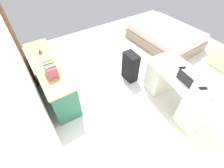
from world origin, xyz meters
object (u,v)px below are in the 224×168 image
office_chair (208,72)px  suitcase_black (130,67)px  cell_phone_near_laptop (203,88)px  credenza (52,78)px  bed (165,36)px  laptop (186,80)px  figurine_small (40,51)px  desk_lamp (217,86)px  desk (179,90)px  cell_phone_by_mouse (182,68)px  computer_mouse (177,71)px

office_chair → suitcase_black: bearing=47.6°
cell_phone_near_laptop → credenza: bearing=72.8°
bed → laptop: bearing=139.5°
office_chair → figurine_small: office_chair is taller
credenza → desk_lamp: (-2.11, -1.85, 0.60)m
credenza → bed: 3.35m
cell_phone_near_laptop → desk_lamp: 0.31m
desk → cell_phone_by_mouse: 0.42m
credenza → cell_phone_by_mouse: (-1.42, -2.05, 0.34)m
computer_mouse → figurine_small: figurine_small is taller
credenza → office_chair: bearing=-120.2°
office_chair → suitcase_black: 1.60m
credenza → computer_mouse: size_ratio=18.00×
figurine_small → desk: bearing=-135.6°
office_chair → credenza: office_chair is taller
desk_lamp → suitcase_black: bearing=9.6°
bed → office_chair: bearing=161.3°
suitcase_black → desk_lamp: bearing=-169.7°
bed → cell_phone_by_mouse: 2.07m
suitcase_black → cell_phone_by_mouse: (-0.89, -0.47, 0.39)m
credenza → bed: size_ratio=0.92×
office_chair → credenza: bearing=59.8°
figurine_small → computer_mouse: bearing=-133.7°
suitcase_black → computer_mouse: (-0.91, -0.29, 0.40)m
suitcase_black → desk_lamp: 1.73m
desk_lamp → laptop: bearing=6.7°
suitcase_black → cell_phone_near_laptop: bearing=-165.7°
desk_lamp → figurine_small: 3.09m
laptop → suitcase_black: bearing=10.7°
suitcase_black → figurine_small: size_ratio=6.11×
computer_mouse → suitcase_black: bearing=24.1°
bed → laptop: (-1.80, 1.54, 0.53)m
office_chair → cell_phone_by_mouse: bearing=75.5°
bed → cell_phone_near_laptop: bearing=145.4°
suitcase_black → desk_lamp: size_ratio=1.95×
laptop → desk_lamp: bearing=-173.3°
cell_phone_near_laptop → cell_phone_by_mouse: bearing=14.8°
suitcase_black → cell_phone_near_laptop: size_ratio=4.94×
desk → cell_phone_by_mouse: bearing=-36.9°
bed → laptop: size_ratio=5.87×
bed → desk: bearing=140.1°
suitcase_black → desk: bearing=-162.3°
cell_phone_near_laptop → suitcase_black: bearing=41.6°
cell_phone_near_laptop → cell_phone_by_mouse: same height
cell_phone_near_laptop → office_chair: bearing=-40.1°
bed → desk_lamp: bearing=146.1°
figurine_small → laptop: bearing=-138.6°
office_chair → laptop: office_chair is taller
desk → computer_mouse: (0.16, 0.04, 0.36)m
suitcase_black → computer_mouse: computer_mouse is taller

